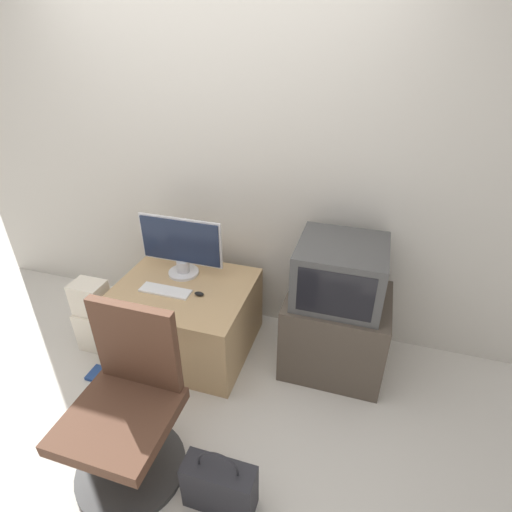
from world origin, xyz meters
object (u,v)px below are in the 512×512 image
main_monitor (181,246)px  office_chair (127,412)px  book (102,375)px  crt_tv (340,272)px  keyboard (165,291)px  cardboard_box_lower (98,328)px  handbag (220,486)px  mouse (199,294)px

main_monitor → office_chair: size_ratio=0.64×
office_chair → book: 0.82m
crt_tv → book: crt_tv is taller
office_chair → book: bearing=141.0°
keyboard → crt_tv: crt_tv is taller
crt_tv → keyboard: bearing=-169.0°
book → cardboard_box_lower: bearing=126.0°
cardboard_box_lower → handbag: size_ratio=0.77×
handbag → cardboard_box_lower: bearing=147.7°
keyboard → cardboard_box_lower: bearing=-168.4°
mouse → cardboard_box_lower: 0.89m
mouse → book: size_ratio=0.36×
main_monitor → cardboard_box_lower: size_ratio=1.95×
crt_tv → office_chair: (-0.91, -1.06, -0.37)m
crt_tv → handbag: 1.36m
office_chair → crt_tv: bearing=49.3°
cardboard_box_lower → crt_tv: bearing=11.2°
office_chair → handbag: office_chair is taller
mouse → cardboard_box_lower: mouse is taller
mouse → office_chair: office_chair is taller
keyboard → crt_tv: size_ratio=0.66×
office_chair → cardboard_box_lower: 1.08m
office_chair → main_monitor: bearing=100.3°
keyboard → cardboard_box_lower: keyboard is taller
handbag → book: handbag is taller
cardboard_box_lower → handbag: 1.53m
main_monitor → cardboard_box_lower: bearing=-147.6°
main_monitor → mouse: bearing=-44.9°
main_monitor → office_chair: bearing=-79.7°
main_monitor → cardboard_box_lower: (-0.56, -0.36, -0.60)m
keyboard → mouse: mouse is taller
mouse → handbag: 1.15m
main_monitor → crt_tv: bearing=-1.3°
office_chair → handbag: size_ratio=2.33×
mouse → handbag: mouse is taller
crt_tv → book: (-1.48, -0.60, -0.75)m
keyboard → mouse: 0.24m
crt_tv → handbag: crt_tv is taller
office_chair → handbag: bearing=-9.3°
office_chair → book: (-0.57, 0.46, -0.38)m
main_monitor → cardboard_box_lower: main_monitor is taller
cardboard_box_lower → office_chair: bearing=-43.7°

